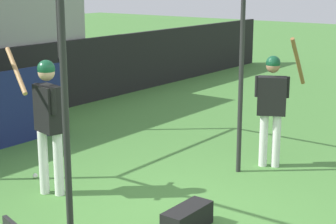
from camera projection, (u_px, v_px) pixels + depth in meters
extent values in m
plane|color=#477F38|center=(180.00, 217.00, 6.92)|extent=(60.00, 60.00, 0.00)
cube|color=#1E6B3D|center=(8.00, 42.00, 11.81)|extent=(0.45, 0.40, 0.10)
cube|color=#1E6B3D|center=(2.00, 31.00, 11.86)|extent=(0.45, 0.06, 0.40)
cube|color=#1E6B3D|center=(29.00, 40.00, 12.23)|extent=(0.45, 0.40, 0.10)
cube|color=#1E6B3D|center=(23.00, 29.00, 12.29)|extent=(0.45, 0.06, 0.40)
cube|color=#1E6B3D|center=(48.00, 38.00, 12.66)|extent=(0.45, 0.40, 0.10)
cube|color=#1E6B3D|center=(42.00, 27.00, 12.71)|extent=(0.45, 0.06, 0.40)
cube|color=#1E6B3D|center=(5.00, 20.00, 12.61)|extent=(0.45, 0.40, 0.10)
cube|color=#1E6B3D|center=(24.00, 18.00, 13.04)|extent=(0.45, 0.40, 0.10)
cube|color=#1E6B3D|center=(19.00, 8.00, 13.09)|extent=(0.45, 0.06, 0.40)
cube|color=#1E6B3D|center=(1.00, 0.00, 13.41)|extent=(0.45, 0.40, 0.10)
cylinder|color=#282828|center=(66.00, 123.00, 5.53)|extent=(0.07, 0.07, 2.98)
cylinder|color=#282828|center=(241.00, 75.00, 8.22)|extent=(0.07, 0.07, 2.98)
cylinder|color=#282828|center=(60.00, 54.00, 10.49)|extent=(0.07, 0.07, 2.98)
cylinder|color=white|center=(58.00, 164.00, 7.55)|extent=(0.15, 0.15, 0.89)
cylinder|color=white|center=(44.00, 162.00, 7.61)|extent=(0.15, 0.15, 0.89)
cube|color=black|center=(48.00, 109.00, 7.40)|extent=(0.30, 0.46, 0.63)
sphere|color=tan|center=(46.00, 72.00, 7.29)|extent=(0.22, 0.22, 0.22)
sphere|color=#144C2D|center=(46.00, 69.00, 7.28)|extent=(0.23, 0.23, 0.23)
cylinder|color=black|center=(53.00, 101.00, 7.18)|extent=(0.08, 0.08, 0.34)
cylinder|color=black|center=(37.00, 96.00, 7.51)|extent=(0.08, 0.08, 0.34)
cylinder|color=#AD7F4C|center=(16.00, 70.00, 7.28)|extent=(0.34, 0.71, 0.55)
sphere|color=#AD7F4C|center=(43.00, 87.00, 7.51)|extent=(0.08, 0.08, 0.08)
cylinder|color=white|center=(263.00, 140.00, 8.73)|extent=(0.17, 0.17, 0.83)
cylinder|color=white|center=(276.00, 141.00, 8.70)|extent=(0.17, 0.17, 0.83)
cube|color=black|center=(272.00, 96.00, 8.55)|extent=(0.39, 0.49, 0.59)
sphere|color=#A37556|center=(273.00, 66.00, 8.44)|extent=(0.21, 0.21, 0.21)
sphere|color=#144C2D|center=(273.00, 63.00, 8.43)|extent=(0.22, 0.22, 0.22)
cylinder|color=black|center=(257.00, 86.00, 8.60)|extent=(0.09, 0.09, 0.32)
cylinder|color=black|center=(287.00, 87.00, 8.52)|extent=(0.09, 0.09, 0.32)
cylinder|color=brown|center=(298.00, 61.00, 8.36)|extent=(0.56, 0.08, 0.76)
sphere|color=brown|center=(281.00, 84.00, 8.58)|extent=(0.08, 0.08, 0.08)
cube|color=black|center=(187.00, 218.00, 6.56)|extent=(0.70, 0.28, 0.28)
sphere|color=white|center=(35.00, 176.00, 8.27)|extent=(0.07, 0.07, 0.07)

